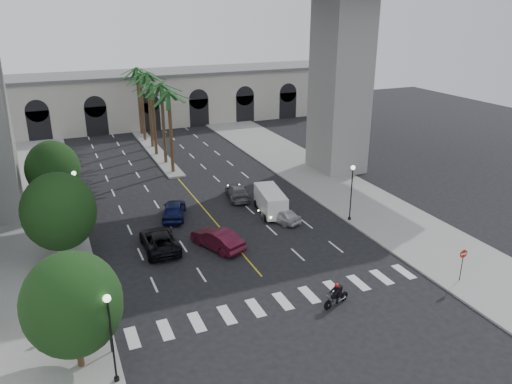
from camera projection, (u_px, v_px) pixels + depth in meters
name	position (u px, v px, depth m)	size (l,w,h in m)	color
ground	(274.00, 290.00, 34.68)	(140.00, 140.00, 0.00)	black
sidewalk_left	(38.00, 239.00, 42.06)	(8.00, 100.00, 0.15)	gray
sidewalk_right	(342.00, 190.00, 53.08)	(8.00, 100.00, 0.15)	gray
median	(155.00, 151.00, 67.36)	(2.00, 24.00, 0.20)	gray
pier_building	(130.00, 99.00, 80.52)	(71.00, 10.50, 8.50)	beige
bridge	(212.00, 6.00, 48.35)	(75.00, 13.00, 26.00)	gray
palm_a	(169.00, 96.00, 55.58)	(3.20, 3.20, 10.30)	#47331E
palm_b	(161.00, 88.00, 58.96)	(3.20, 3.20, 10.60)	#47331E
palm_c	(152.00, 87.00, 62.46)	(3.20, 3.20, 10.10)	#47331E
palm_d	(148.00, 77.00, 65.77)	(3.20, 3.20, 10.90)	#47331E
palm_e	(140.00, 77.00, 69.28)	(3.20, 3.20, 10.40)	#47331E
palm_f	(137.00, 71.00, 72.74)	(3.20, 3.20, 10.70)	#47331E
street_tree_near	(72.00, 304.00, 25.91)	(5.20, 5.20, 6.89)	#382616
street_tree_mid	(59.00, 211.00, 37.04)	(5.44, 5.44, 7.21)	#382616
street_tree_far	(53.00, 169.00, 47.47)	(5.04, 5.04, 6.68)	#382616
lamp_post_left_near	(111.00, 331.00, 25.06)	(0.40, 0.40, 5.35)	black
lamp_post_left_far	(77.00, 194.00, 43.14)	(0.40, 0.40, 5.35)	black
lamp_post_right	(352.00, 188.00, 44.62)	(0.40, 0.40, 5.35)	black
traffic_signal_near	(108.00, 316.00, 27.50)	(0.25, 0.18, 3.65)	black
traffic_signal_far	(99.00, 281.00, 30.94)	(0.25, 0.18, 3.65)	black
motorcycle_rider	(337.00, 295.00, 32.78)	(2.18, 0.84, 1.62)	black
car_a	(281.00, 215.00, 45.39)	(1.61, 4.00, 1.36)	#BCBCC2
car_b	(217.00, 239.00, 40.38)	(1.75, 5.03, 1.66)	#4F0F21
car_c	(159.00, 240.00, 40.23)	(2.59, 5.62, 1.56)	black
car_d	(237.00, 192.00, 50.87)	(1.96, 4.82, 1.40)	slate
car_e	(174.00, 209.00, 46.16)	(1.97, 4.89, 1.67)	#0E1541
cargo_van	(271.00, 201.00, 47.04)	(2.84, 5.57, 2.27)	white
pedestrian_a	(70.00, 277.00, 34.20)	(0.68, 0.44, 1.85)	black
do_not_enter_sign	(463.00, 259.00, 35.03)	(0.63, 0.06, 2.58)	black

